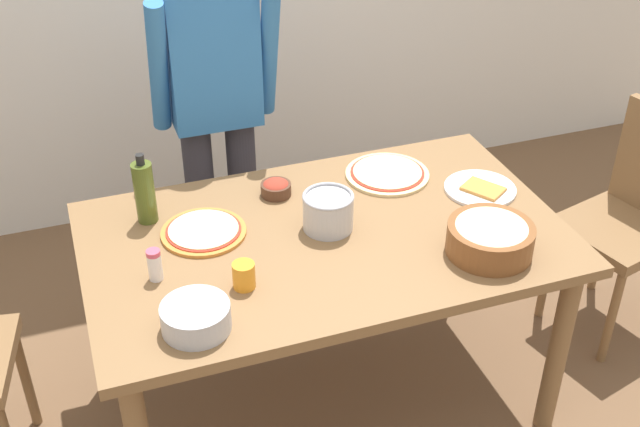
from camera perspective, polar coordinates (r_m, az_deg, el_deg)
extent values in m
plane|color=brown|center=(3.20, 0.31, -12.70)|extent=(8.00, 8.00, 0.00)
cube|color=brown|center=(2.71, 0.35, -1.78)|extent=(1.60, 0.96, 0.04)
cylinder|color=brown|center=(2.96, 16.47, -9.28)|extent=(0.07, 0.07, 0.72)
cylinder|color=brown|center=(3.15, -14.69, -5.93)|extent=(0.07, 0.07, 0.72)
cylinder|color=brown|center=(3.48, 9.31, -1.03)|extent=(0.07, 0.07, 0.72)
cylinder|color=#2D2D38|center=(3.44, -8.28, -0.06)|extent=(0.12, 0.12, 0.85)
cylinder|color=#2D2D38|center=(3.47, -5.38, 0.49)|extent=(0.12, 0.12, 0.85)
cube|color=#2D6BAD|center=(3.13, -7.68, 11.00)|extent=(0.34, 0.20, 0.55)
cylinder|color=#2D6BAD|center=(3.05, -11.35, 10.06)|extent=(0.07, 0.21, 0.55)
cylinder|color=#2D6BAD|center=(3.13, -3.65, 11.24)|extent=(0.07, 0.21, 0.55)
cylinder|color=brown|center=(3.12, -20.08, -10.87)|extent=(0.04, 0.04, 0.45)
cube|color=brown|center=(3.43, 20.30, -1.14)|extent=(0.49, 0.49, 0.05)
cylinder|color=brown|center=(3.53, 15.70, -4.08)|extent=(0.04, 0.04, 0.45)
cylinder|color=brown|center=(3.38, 19.90, -6.91)|extent=(0.04, 0.04, 0.45)
cylinder|color=brown|center=(3.76, 19.20, -2.24)|extent=(0.04, 0.04, 0.45)
cylinder|color=beige|center=(3.03, 4.77, 2.78)|extent=(0.31, 0.31, 0.01)
cylinder|color=#B22D1E|center=(3.02, 4.78, 2.91)|extent=(0.28, 0.28, 0.00)
cylinder|color=beige|center=(3.02, 4.78, 2.97)|extent=(0.26, 0.26, 0.00)
cylinder|color=#C67A33|center=(2.72, -8.22, -1.31)|extent=(0.29, 0.29, 0.01)
cylinder|color=#B22D1E|center=(2.72, -8.23, -1.17)|extent=(0.25, 0.25, 0.00)
cylinder|color=beige|center=(2.72, -8.24, -1.10)|extent=(0.23, 0.23, 0.00)
cylinder|color=white|center=(2.99, 11.24, 1.72)|extent=(0.26, 0.26, 0.01)
cube|color=#CC8438|center=(2.96, 11.45, 1.72)|extent=(0.16, 0.17, 0.01)
cylinder|color=brown|center=(2.64, 11.92, -1.79)|extent=(0.28, 0.28, 0.10)
ellipsoid|color=beige|center=(2.62, 12.02, -1.07)|extent=(0.25, 0.25, 0.05)
cylinder|color=#B7B7BC|center=(2.33, -8.77, -7.25)|extent=(0.20, 0.20, 0.08)
cylinder|color=#4C2D1E|center=(2.90, -3.13, 1.73)|extent=(0.11, 0.11, 0.04)
ellipsoid|color=#9E3323|center=(2.89, -3.14, 1.94)|extent=(0.10, 0.10, 0.05)
cylinder|color=#47561E|center=(2.77, -12.28, 1.44)|extent=(0.07, 0.07, 0.22)
cylinder|color=black|center=(2.71, -12.60, 3.74)|extent=(0.03, 0.03, 0.04)
cylinder|color=#B7B7BC|center=(2.70, 0.57, 0.06)|extent=(0.17, 0.17, 0.12)
torus|color=#A5A5AD|center=(2.66, 0.58, 1.22)|extent=(0.17, 0.17, 0.01)
cylinder|color=orange|center=(2.46, -5.40, -4.37)|extent=(0.07, 0.07, 0.08)
cylinder|color=white|center=(2.53, -11.58, -3.72)|extent=(0.04, 0.04, 0.09)
cylinder|color=#D84C66|center=(2.50, -11.71, -2.75)|extent=(0.04, 0.04, 0.02)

